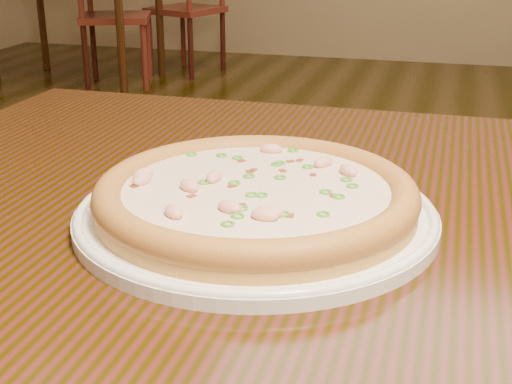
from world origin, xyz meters
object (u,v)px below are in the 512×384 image
(hero_table, at_px, (384,305))
(plate, at_px, (256,213))
(chair_b, at_px, (192,9))
(pizza, at_px, (256,195))
(chair_a, at_px, (107,16))

(hero_table, xyz_separation_m, plate, (-0.12, -0.05, 0.11))
(plate, height_order, chair_b, chair_b)
(hero_table, bearing_deg, plate, -157.38)
(pizza, bearing_deg, chair_a, 119.03)
(hero_table, relative_size, plate, 3.56)
(plate, relative_size, chair_a, 0.35)
(hero_table, height_order, plate, plate)
(plate, xyz_separation_m, chair_a, (-1.99, 3.58, -0.32))
(hero_table, xyz_separation_m, pizza, (-0.12, -0.05, 0.13))
(hero_table, height_order, pizza, pizza)
(chair_a, bearing_deg, hero_table, -59.17)
(hero_table, bearing_deg, chair_a, 120.83)
(chair_a, bearing_deg, plate, -60.97)
(plate, bearing_deg, chair_a, 119.03)
(hero_table, height_order, chair_b, chair_b)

